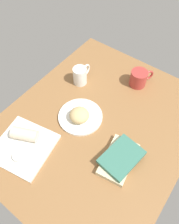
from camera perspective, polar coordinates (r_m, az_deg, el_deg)
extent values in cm
cube|color=olive|center=(115.28, 1.98, -3.58)|extent=(110.00, 90.00, 4.00)
cylinder|color=white|center=(115.25, -2.36, -1.17)|extent=(22.94, 22.94, 1.40)
ellipsoid|color=tan|center=(111.09, -2.63, -0.81)|extent=(10.27, 10.39, 6.30)
cube|color=white|center=(110.71, -16.54, -8.55)|extent=(29.92, 29.92, 1.60)
cylinder|color=silver|center=(106.96, -17.69, -10.80)|extent=(5.59, 5.59, 2.15)
cylinder|color=#C36A2A|center=(106.29, -17.79, -10.62)|extent=(4.58, 4.58, 0.40)
cylinder|color=beige|center=(109.48, -16.30, -5.54)|extent=(10.49, 13.78, 5.82)
cube|color=beige|center=(103.67, 7.46, -11.98)|extent=(23.20, 15.81, 2.89)
cube|color=#387260|center=(101.59, 8.26, -11.39)|extent=(20.66, 16.05, 2.07)
cylinder|color=#B23833|center=(129.97, 12.46, 8.46)|extent=(9.50, 9.50, 9.38)
cylinder|color=#A76835|center=(127.13, 12.79, 9.73)|extent=(7.79, 7.79, 0.40)
torus|color=#B23833|center=(132.95, 14.82, 9.11)|extent=(6.47, 4.55, 6.83)
cylinder|color=white|center=(127.74, -2.48, 9.28)|extent=(7.83, 7.83, 10.42)
cylinder|color=olive|center=(124.51, -2.55, 10.77)|extent=(6.42, 6.42, 0.40)
torus|color=white|center=(130.93, -0.98, 10.72)|extent=(7.48, 1.41, 7.45)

